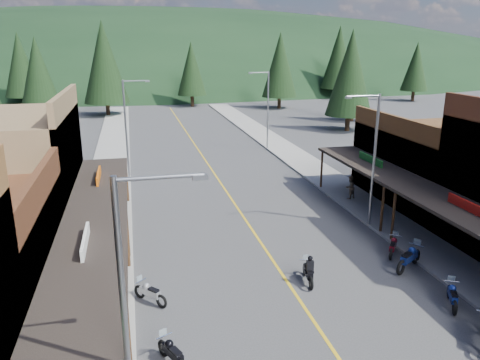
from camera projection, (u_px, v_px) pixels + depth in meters
ground at (307, 311)px, 19.55m from camera, size 220.00×220.00×0.00m
centerline at (218, 180)px, 38.23m from camera, size 0.15×90.00×0.01m
sidewalk_west at (108, 186)px, 36.31m from camera, size 3.40×94.00×0.15m
sidewalk_east at (318, 172)px, 40.11m from camera, size 3.40×94.00×0.15m
shop_west_3 at (4, 178)px, 26.10m from camera, size 10.90×10.20×8.20m
shop_east_3 at (436, 166)px, 32.39m from camera, size 10.90×10.20×6.20m
streetlight_0 at (131, 318)px, 11.16m from camera, size 2.16×0.18×8.00m
streetlight_1 at (128, 125)px, 37.32m from camera, size 2.16×0.18×8.00m
streetlight_2 at (372, 155)px, 27.28m from camera, size 2.16×0.18×8.00m
streetlight_3 at (267, 107)px, 47.83m from camera, size 2.16×0.18×8.00m
ridge_hill at (150, 78)px, 145.64m from camera, size 310.00×140.00×60.00m
pine_1 at (20, 65)px, 77.64m from camera, size 5.88×5.88×12.50m
pine_2 at (104, 62)px, 69.28m from camera, size 6.72×6.72×14.00m
pine_3 at (191, 69)px, 80.23m from camera, size 5.04×5.04×11.00m
pine_4 at (280, 65)px, 77.48m from camera, size 5.88×5.88×12.50m
pine_5 at (339, 57)px, 91.97m from camera, size 6.72×6.72×14.00m
pine_6 at (416, 66)px, 87.54m from camera, size 5.04×5.04×11.00m
pine_9 at (354, 75)px, 65.02m from camera, size 4.93×4.93×10.80m
pine_10 at (38, 75)px, 60.40m from camera, size 5.38×5.38×11.60m
pine_11 at (351, 73)px, 57.38m from camera, size 5.82×5.82×12.40m
bike_west_7 at (173, 352)px, 16.07m from camera, size 1.39×1.99×1.09m
bike_west_8 at (150, 292)px, 19.98m from camera, size 1.70×1.83×1.07m
bike_east_7 at (453, 295)px, 19.73m from camera, size 1.44×1.97×1.08m
bike_east_8 at (409, 257)px, 22.95m from camera, size 2.38×1.91×1.33m
bike_east_9 at (393, 245)px, 24.55m from camera, size 1.66×1.86×1.08m
rider_on_bike at (308, 271)px, 21.69m from camera, size 0.93×1.98×1.45m
pedestrian_east_b at (350, 187)px, 32.92m from camera, size 0.93×0.74×1.66m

